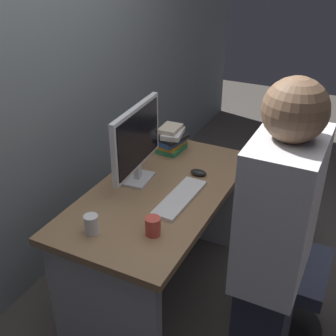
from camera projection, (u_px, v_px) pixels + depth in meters
name	position (u px, v px, depth m)	size (l,w,h in m)	color
ground_plane	(161.00, 288.00, 2.78)	(9.00, 9.00, 0.00)	#4C4742
wall_back	(29.00, 42.00, 2.38)	(6.40, 0.10, 3.00)	gray
desk	(160.00, 224.00, 2.53)	(1.36, 0.71, 0.76)	#93704C
office_chair	(274.00, 267.00, 2.33)	(0.52, 0.52, 0.94)	black
person_at_desk	(271.00, 272.00, 1.70)	(0.40, 0.24, 1.64)	#262838
monitor	(137.00, 141.00, 2.39)	(0.54, 0.15, 0.46)	silver
keyboard	(180.00, 198.00, 2.32)	(0.43, 0.13, 0.02)	white
mouse	(198.00, 173.00, 2.55)	(0.06, 0.10, 0.03)	black
cup_near_keyboard	(153.00, 226.00, 2.03)	(0.08, 0.08, 0.09)	#D84C3F
cup_by_monitor	(91.00, 224.00, 2.04)	(0.07, 0.07, 0.10)	silver
book_stack	(171.00, 140.00, 2.81)	(0.23, 0.20, 0.17)	#338C59
handbag	(292.00, 228.00, 3.13)	(0.34, 0.14, 0.38)	#262628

